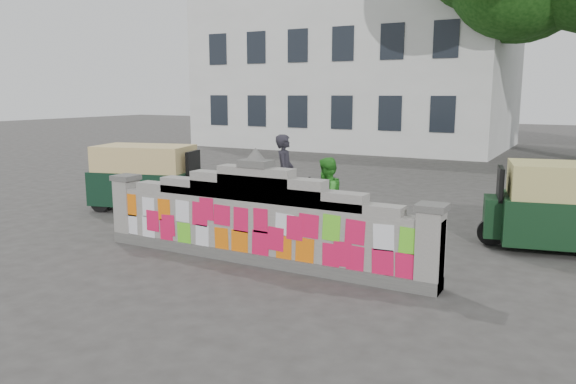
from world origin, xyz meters
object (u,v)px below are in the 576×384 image
object	(u,v)px
cyclist_bike	(285,200)
pedestrian	(326,199)
cyclist_rider	(285,185)
rickshaw_left	(148,177)
rickshaw_right	(571,206)

from	to	relation	value
cyclist_bike	pedestrian	distance (m)	1.73
cyclist_rider	rickshaw_left	world-z (taller)	cyclist_rider
cyclist_rider	rickshaw_right	bearing A→B (deg)	-105.30
pedestrian	rickshaw_right	bearing A→B (deg)	112.86
pedestrian	rickshaw_left	bearing A→B (deg)	-91.34
rickshaw_left	cyclist_rider	bearing A→B (deg)	-9.45
rickshaw_left	cyclist_bike	bearing A→B (deg)	-9.45
cyclist_bike	rickshaw_left	size ratio (longest dim) A/B	0.65
pedestrian	cyclist_bike	bearing A→B (deg)	-117.45
rickshaw_left	rickshaw_right	size ratio (longest dim) A/B	0.99
cyclist_rider	pedestrian	size ratio (longest dim) A/B	1.06
cyclist_rider	pedestrian	bearing A→B (deg)	-142.52
cyclist_rider	rickshaw_left	size ratio (longest dim) A/B	0.58
cyclist_bike	rickshaw_left	bearing A→B (deg)	75.07
rickshaw_left	rickshaw_right	distance (m)	9.55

